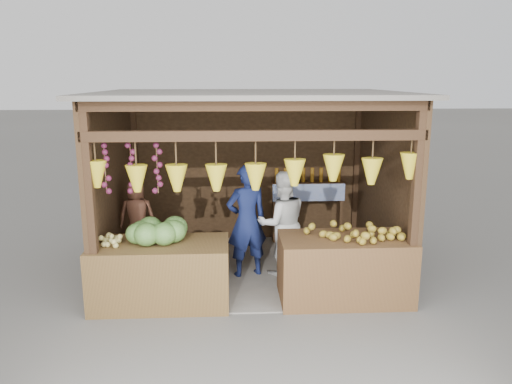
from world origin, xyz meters
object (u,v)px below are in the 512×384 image
counter_right (344,269)px  man_standing (247,221)px  woman_standing (282,223)px  vendor_seated (137,216)px  counter_left (161,273)px

counter_right → man_standing: 1.57m
man_standing → woman_standing: (0.52, 0.06, -0.06)m
counter_right → woman_standing: size_ratio=1.09×
man_standing → vendor_seated: man_standing is taller
counter_left → woman_standing: 1.93m
woman_standing → vendor_seated: (-2.12, 0.18, 0.10)m
counter_left → vendor_seated: (-0.47, 1.10, 0.46)m
counter_left → woman_standing: woman_standing is taller
counter_left → woman_standing: bearing=29.2°
woman_standing → vendor_seated: woman_standing is taller
counter_left → woman_standing: size_ratio=1.12×
vendor_seated → counter_right: bearing=156.9°
woman_standing → vendor_seated: 2.13m
man_standing → woman_standing: size_ratio=1.08×
counter_left → woman_standing: (1.65, 0.92, 0.37)m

